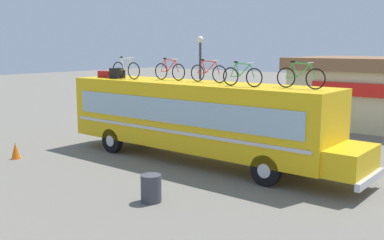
{
  "coord_description": "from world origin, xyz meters",
  "views": [
    {
      "loc": [
        11.02,
        -13.76,
        4.53
      ],
      "look_at": [
        -0.06,
        0.0,
        1.65
      ],
      "focal_mm": 41.96,
      "sensor_mm": 36.0,
      "label": 1
    }
  ],
  "objects_px": {
    "rooftop_bicycle_1": "(126,70)",
    "rooftop_bicycle_3": "(208,73)",
    "rooftop_bicycle_4": "(242,76)",
    "trash_bin": "(151,188)",
    "bus": "(197,116)",
    "street_lamp": "(200,68)",
    "luggage_bag_1": "(106,74)",
    "luggage_bag_2": "(117,73)",
    "rooftop_bicycle_5": "(300,77)",
    "rooftop_bicycle_2": "(170,71)",
    "traffic_cone": "(16,151)"
  },
  "relations": [
    {
      "from": "rooftop_bicycle_1",
      "to": "rooftop_bicycle_3",
      "type": "relative_size",
      "value": 0.97
    },
    {
      "from": "rooftop_bicycle_4",
      "to": "trash_bin",
      "type": "distance_m",
      "value": 5.24
    },
    {
      "from": "bus",
      "to": "street_lamp",
      "type": "xyz_separation_m",
      "value": [
        -5.18,
        6.88,
        1.49
      ]
    },
    {
      "from": "luggage_bag_1",
      "to": "luggage_bag_2",
      "type": "xyz_separation_m",
      "value": [
        0.78,
        -0.01,
        0.07
      ]
    },
    {
      "from": "rooftop_bicycle_5",
      "to": "trash_bin",
      "type": "relative_size",
      "value": 2.13
    },
    {
      "from": "luggage_bag_1",
      "to": "rooftop_bicycle_5",
      "type": "bearing_deg",
      "value": 2.64
    },
    {
      "from": "luggage_bag_2",
      "to": "rooftop_bicycle_5",
      "type": "bearing_deg",
      "value": 2.98
    },
    {
      "from": "bus",
      "to": "luggage_bag_1",
      "type": "xyz_separation_m",
      "value": [
        -4.98,
        -0.34,
        1.47
      ]
    },
    {
      "from": "bus",
      "to": "street_lamp",
      "type": "height_order",
      "value": "street_lamp"
    },
    {
      "from": "rooftop_bicycle_2",
      "to": "rooftop_bicycle_5",
      "type": "xyz_separation_m",
      "value": [
        5.96,
        -0.18,
        -0.0
      ]
    },
    {
      "from": "trash_bin",
      "to": "street_lamp",
      "type": "relative_size",
      "value": 0.16
    },
    {
      "from": "rooftop_bicycle_2",
      "to": "street_lamp",
      "type": "relative_size",
      "value": 0.32
    },
    {
      "from": "luggage_bag_2",
      "to": "street_lamp",
      "type": "bearing_deg",
      "value": 97.69
    },
    {
      "from": "rooftop_bicycle_5",
      "to": "trash_bin",
      "type": "distance_m",
      "value": 6.12
    },
    {
      "from": "traffic_cone",
      "to": "trash_bin",
      "type": "bearing_deg",
      "value": -1.8
    },
    {
      "from": "street_lamp",
      "to": "rooftop_bicycle_5",
      "type": "bearing_deg",
      "value": -35.65
    },
    {
      "from": "rooftop_bicycle_4",
      "to": "traffic_cone",
      "type": "height_order",
      "value": "rooftop_bicycle_4"
    },
    {
      "from": "rooftop_bicycle_5",
      "to": "luggage_bag_2",
      "type": "bearing_deg",
      "value": -177.02
    },
    {
      "from": "luggage_bag_2",
      "to": "rooftop_bicycle_3",
      "type": "xyz_separation_m",
      "value": [
        4.52,
        0.67,
        0.15
      ]
    },
    {
      "from": "rooftop_bicycle_4",
      "to": "street_lamp",
      "type": "height_order",
      "value": "street_lamp"
    },
    {
      "from": "luggage_bag_1",
      "to": "street_lamp",
      "type": "relative_size",
      "value": 0.14
    },
    {
      "from": "bus",
      "to": "luggage_bag_2",
      "type": "height_order",
      "value": "luggage_bag_2"
    },
    {
      "from": "bus",
      "to": "rooftop_bicycle_5",
      "type": "relative_size",
      "value": 7.37
    },
    {
      "from": "bus",
      "to": "rooftop_bicycle_4",
      "type": "xyz_separation_m",
      "value": [
        2.35,
        -0.42,
        1.69
      ]
    },
    {
      "from": "bus",
      "to": "rooftop_bicycle_3",
      "type": "height_order",
      "value": "rooftop_bicycle_3"
    },
    {
      "from": "street_lamp",
      "to": "rooftop_bicycle_3",
      "type": "bearing_deg",
      "value": -50.1
    },
    {
      "from": "luggage_bag_1",
      "to": "rooftop_bicycle_2",
      "type": "xyz_separation_m",
      "value": [
        3.32,
        0.61,
        0.23
      ]
    },
    {
      "from": "rooftop_bicycle_1",
      "to": "traffic_cone",
      "type": "relative_size",
      "value": 2.47
    },
    {
      "from": "rooftop_bicycle_5",
      "to": "trash_bin",
      "type": "xyz_separation_m",
      "value": [
        -2.39,
        -4.68,
        -3.14
      ]
    },
    {
      "from": "rooftop_bicycle_2",
      "to": "rooftop_bicycle_4",
      "type": "distance_m",
      "value": 4.06
    },
    {
      "from": "luggage_bag_1",
      "to": "rooftop_bicycle_1",
      "type": "distance_m",
      "value": 1.39
    },
    {
      "from": "rooftop_bicycle_2",
      "to": "rooftop_bicycle_4",
      "type": "bearing_deg",
      "value": -9.69
    },
    {
      "from": "bus",
      "to": "luggage_bag_2",
      "type": "xyz_separation_m",
      "value": [
        -4.2,
        -0.36,
        1.55
      ]
    },
    {
      "from": "bus",
      "to": "rooftop_bicycle_1",
      "type": "height_order",
      "value": "rooftop_bicycle_1"
    },
    {
      "from": "rooftop_bicycle_5",
      "to": "bus",
      "type": "bearing_deg",
      "value": -178.89
    },
    {
      "from": "rooftop_bicycle_3",
      "to": "rooftop_bicycle_5",
      "type": "relative_size",
      "value": 1.0
    },
    {
      "from": "bus",
      "to": "trash_bin",
      "type": "xyz_separation_m",
      "value": [
        1.91,
        -4.6,
        -1.43
      ]
    },
    {
      "from": "luggage_bag_2",
      "to": "street_lamp",
      "type": "height_order",
      "value": "street_lamp"
    },
    {
      "from": "bus",
      "to": "trash_bin",
      "type": "bearing_deg",
      "value": -67.44
    },
    {
      "from": "luggage_bag_2",
      "to": "rooftop_bicycle_2",
      "type": "relative_size",
      "value": 0.31
    },
    {
      "from": "luggage_bag_1",
      "to": "rooftop_bicycle_3",
      "type": "bearing_deg",
      "value": 7.03
    },
    {
      "from": "rooftop_bicycle_1",
      "to": "trash_bin",
      "type": "distance_m",
      "value": 7.63
    },
    {
      "from": "luggage_bag_2",
      "to": "rooftop_bicycle_5",
      "type": "distance_m",
      "value": 8.52
    },
    {
      "from": "luggage_bag_1",
      "to": "luggage_bag_2",
      "type": "height_order",
      "value": "luggage_bag_2"
    },
    {
      "from": "luggage_bag_1",
      "to": "traffic_cone",
      "type": "bearing_deg",
      "value": -104.65
    },
    {
      "from": "luggage_bag_1",
      "to": "traffic_cone",
      "type": "xyz_separation_m",
      "value": [
        -1.05,
        -4.01,
        -2.97
      ]
    },
    {
      "from": "luggage_bag_2",
      "to": "trash_bin",
      "type": "height_order",
      "value": "luggage_bag_2"
    },
    {
      "from": "luggage_bag_1",
      "to": "rooftop_bicycle_1",
      "type": "height_order",
      "value": "rooftop_bicycle_1"
    },
    {
      "from": "rooftop_bicycle_1",
      "to": "rooftop_bicycle_3",
      "type": "xyz_separation_m",
      "value": [
        3.93,
        0.69,
        -0.02
      ]
    },
    {
      "from": "traffic_cone",
      "to": "luggage_bag_1",
      "type": "bearing_deg",
      "value": 75.35
    }
  ]
}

